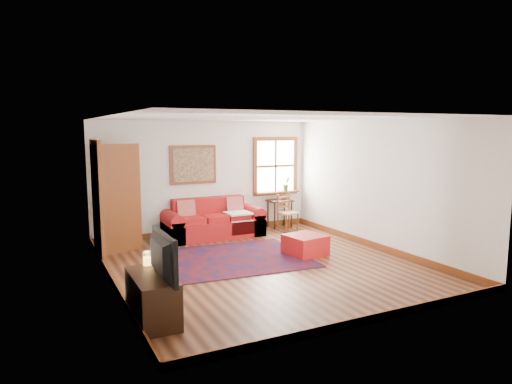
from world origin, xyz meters
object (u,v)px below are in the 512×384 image
red_ottoman (305,245)px  ladder_back_chair (286,211)px  side_table (280,205)px  media_cabinet (152,298)px  red_leather_sofa (213,224)px

red_ottoman → ladder_back_chair: (0.72, 1.94, 0.26)m
side_table → ladder_back_chair: bearing=-94.7°
red_ottoman → side_table: (0.75, 2.31, 0.36)m
red_ottoman → media_cabinet: bearing=-161.2°
red_leather_sofa → media_cabinet: (-2.25, -3.80, 0.01)m
red_ottoman → media_cabinet: size_ratio=0.64×
red_leather_sofa → ladder_back_chair: size_ratio=2.53×
red_ottoman → media_cabinet: 3.66m
red_ottoman → red_leather_sofa: bearing=107.0°
side_table → media_cabinet: bearing=-135.2°
red_ottoman → ladder_back_chair: bearing=61.3°
red_leather_sofa → ladder_back_chair: bearing=-6.2°
side_table → ladder_back_chair: size_ratio=0.79×
red_ottoman → side_table: 2.46m
ladder_back_chair → media_cabinet: 5.37m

